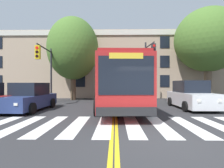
# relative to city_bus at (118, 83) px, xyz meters

# --- Properties ---
(ground_plane) EXTENTS (120.00, 120.00, 0.00)m
(ground_plane) POSITION_rel_city_bus_xyz_m (1.37, -7.91, -1.77)
(ground_plane) COLOR #303033
(crosswalk) EXTENTS (14.54, 3.81, 0.01)m
(crosswalk) POSITION_rel_city_bus_xyz_m (1.69, -5.83, -1.77)
(crosswalk) COLOR white
(crosswalk) RESTS_ON ground
(lane_line_yellow_inner) EXTENTS (0.12, 36.00, 0.01)m
(lane_line_yellow_inner) POSITION_rel_city_bus_xyz_m (-0.31, 8.17, -1.77)
(lane_line_yellow_inner) COLOR gold
(lane_line_yellow_inner) RESTS_ON ground
(lane_line_yellow_outer) EXTENTS (0.12, 36.00, 0.01)m
(lane_line_yellow_outer) POSITION_rel_city_bus_xyz_m (-0.15, 8.17, -1.77)
(lane_line_yellow_outer) COLOR gold
(lane_line_yellow_outer) RESTS_ON ground
(city_bus) EXTENTS (3.34, 12.00, 3.25)m
(city_bus) POSITION_rel_city_bus_xyz_m (0.00, 0.00, 0.00)
(city_bus) COLOR #B22323
(city_bus) RESTS_ON ground
(car_navy_near_lane) EXTENTS (2.22, 4.76, 1.79)m
(car_navy_near_lane) POSITION_rel_city_bus_xyz_m (-5.76, -1.84, -0.97)
(car_navy_near_lane) COLOR navy
(car_navy_near_lane) RESTS_ON ground
(car_white_far_lane) EXTENTS (2.18, 4.77, 1.94)m
(car_white_far_lane) POSITION_rel_city_bus_xyz_m (5.07, -0.79, -0.90)
(car_white_far_lane) COLOR white
(car_white_far_lane) RESTS_ON ground
(car_silver_behind_bus) EXTENTS (2.68, 5.21, 2.12)m
(car_silver_behind_bus) POSITION_rel_city_bus_xyz_m (-1.27, 10.34, -0.76)
(car_silver_behind_bus) COLOR #B7BABF
(car_silver_behind_bus) RESTS_ON ground
(traffic_light_far_corner) EXTENTS (0.49, 3.56, 4.99)m
(traffic_light_far_corner) POSITION_rel_city_bus_xyz_m (-6.05, 1.50, 1.63)
(traffic_light_far_corner) COLOR #28282D
(traffic_light_far_corner) RESTS_ON ground
(traffic_light_overhead) EXTENTS (0.53, 2.60, 5.78)m
(traffic_light_overhead) POSITION_rel_city_bus_xyz_m (2.90, 3.17, 1.99)
(traffic_light_overhead) COLOR #28282D
(traffic_light_overhead) RESTS_ON ground
(street_tree_curbside_large) EXTENTS (8.48, 8.27, 9.58)m
(street_tree_curbside_large) POSITION_rel_city_bus_xyz_m (9.46, 5.29, 4.48)
(street_tree_curbside_large) COLOR brown
(street_tree_curbside_large) RESTS_ON ground
(street_tree_curbside_small) EXTENTS (6.10, 6.55, 8.72)m
(street_tree_curbside_small) POSITION_rel_city_bus_xyz_m (-4.66, 5.32, 3.65)
(street_tree_curbside_small) COLOR brown
(street_tree_curbside_small) RESTS_ON ground
(building_facade) EXTENTS (37.11, 8.11, 8.12)m
(building_facade) POSITION_rel_city_bus_xyz_m (0.64, 11.43, 2.29)
(building_facade) COLOR tan
(building_facade) RESTS_ON ground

